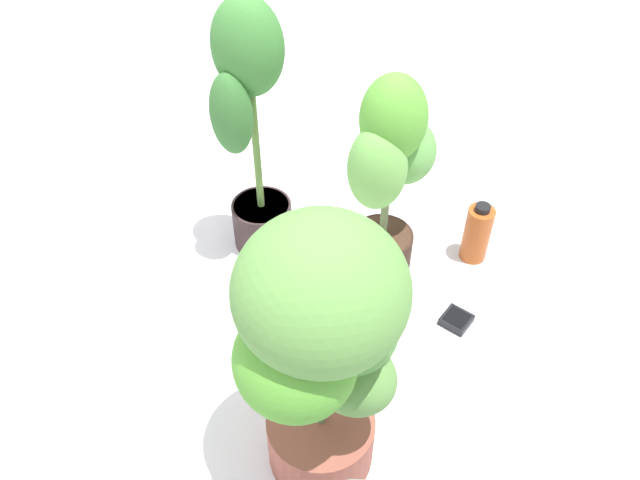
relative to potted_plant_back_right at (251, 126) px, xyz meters
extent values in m
plane|color=silver|center=(-0.31, -0.33, -0.47)|extent=(8.00, 8.00, 0.00)
cylinder|color=#322324|center=(0.01, 0.00, -0.39)|extent=(0.19, 0.19, 0.16)
cylinder|color=#412C19|center=(0.01, 0.00, -0.31)|extent=(0.18, 0.18, 0.02)
cylinder|color=#5E833B|center=(0.01, 0.00, 0.00)|extent=(0.02, 0.02, 0.61)
ellipsoid|color=#3F7F38|center=(0.01, 0.00, 0.23)|extent=(0.17, 0.20, 0.28)
ellipsoid|color=#376D32|center=(-0.07, 0.02, 0.07)|extent=(0.15, 0.16, 0.25)
cylinder|color=brown|center=(-0.63, -0.46, -0.39)|extent=(0.26, 0.26, 0.16)
cylinder|color=#3B331F|center=(-0.63, -0.46, -0.32)|extent=(0.23, 0.23, 0.02)
cylinder|color=#68784B|center=(-0.63, -0.46, -0.05)|extent=(0.02, 0.02, 0.51)
ellipsoid|color=#5E9545|center=(-0.63, -0.46, 0.14)|extent=(0.39, 0.38, 0.29)
ellipsoid|color=#57A235|center=(-0.70, -0.43, 0.01)|extent=(0.32, 0.32, 0.23)
ellipsoid|color=#579644|center=(-0.56, -0.48, -0.01)|extent=(0.34, 0.33, 0.20)
ellipsoid|color=#5D8F46|center=(-0.62, -0.53, -0.10)|extent=(0.19, 0.21, 0.16)
cylinder|color=#341F17|center=(0.00, -0.41, -0.37)|extent=(0.19, 0.19, 0.18)
cylinder|color=#462C1F|center=(0.00, -0.41, -0.29)|extent=(0.17, 0.17, 0.02)
cylinder|color=#627548|center=(0.00, -0.41, -0.05)|extent=(0.02, 0.02, 0.46)
ellipsoid|color=#5BA837|center=(0.00, -0.41, 0.12)|extent=(0.23, 0.23, 0.24)
ellipsoid|color=#6FB351|center=(-0.06, -0.40, 0.00)|extent=(0.19, 0.19, 0.25)
ellipsoid|color=#64A64F|center=(0.07, -0.43, -0.02)|extent=(0.25, 0.25, 0.19)
cube|color=black|center=(-0.09, -0.68, -0.45)|extent=(0.10, 0.10, 0.02)
cube|color=black|center=(-0.09, -0.68, -0.44)|extent=(0.08, 0.08, 0.00)
cylinder|color=#B6511F|center=(0.20, -0.67, -0.37)|extent=(0.08, 0.08, 0.20)
cylinder|color=black|center=(0.20, -0.67, -0.26)|extent=(0.05, 0.05, 0.02)
camera|label=1|loc=(-1.34, -0.74, 1.01)|focal=35.46mm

